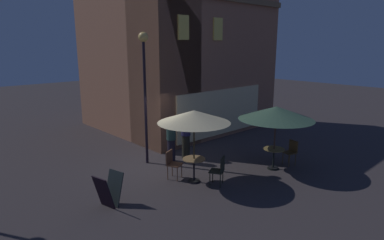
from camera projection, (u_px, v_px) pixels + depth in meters
The scene contains 13 objects.
ground_plane at pixel (166, 169), 11.60m from camera, with size 60.00×60.00×0.00m, color #363032.
cafe_building at pixel (173, 60), 15.68m from camera, with size 7.86×7.36×7.20m.
street_lamp_near_corner at pixel (144, 73), 11.42m from camera, with size 0.34×0.34×4.74m.
menu_sandwich_board at pixel (109, 190), 8.79m from camera, with size 0.75×0.68×0.92m.
cafe_table_0 at pixel (194, 165), 10.36m from camera, with size 0.72×0.72×0.79m.
cafe_table_1 at pixel (274, 154), 11.46m from camera, with size 0.73×0.73×0.75m.
patio_umbrella_0 at pixel (194, 117), 10.00m from camera, with size 2.27×2.27×2.35m.
patio_umbrella_1 at pixel (276, 113), 11.13m from camera, with size 2.58×2.58×2.26m.
cafe_chair_0 at pixel (172, 162), 10.64m from camera, with size 0.58×0.58×0.94m.
cafe_chair_1 at pixel (220, 168), 10.09m from camera, with size 0.56×0.56×0.95m.
cafe_chair_2 at pixel (291, 150), 11.88m from camera, with size 0.47×0.47×0.91m.
patron_standing_0 at pixel (186, 136), 12.47m from camera, with size 0.36×0.36×1.76m.
patron_standing_1 at pixel (171, 139), 12.14m from camera, with size 0.35×0.35×1.71m.
Camera 1 is at (-6.75, -8.62, 4.31)m, focal length 30.45 mm.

